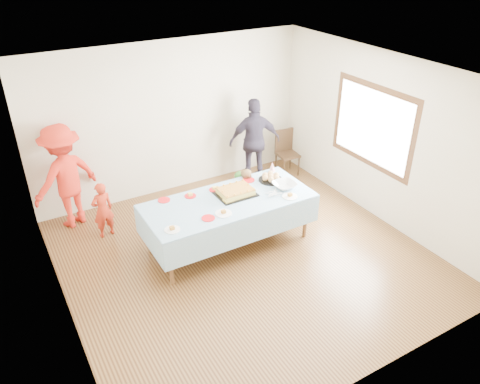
% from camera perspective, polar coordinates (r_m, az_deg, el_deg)
% --- Properties ---
extents(ground, '(5.00, 5.00, 0.00)m').
position_cam_1_polar(ground, '(7.00, 0.54, -7.83)').
color(ground, '#422613').
rests_on(ground, ground).
extents(room_walls, '(5.04, 5.04, 2.72)m').
position_cam_1_polar(room_walls, '(6.12, 1.04, 5.67)').
color(room_walls, beige).
rests_on(room_walls, ground).
extents(party_table, '(2.50, 1.10, 0.78)m').
position_cam_1_polar(party_table, '(6.86, -1.41, -1.37)').
color(party_table, brown).
rests_on(party_table, ground).
extents(birthday_cake, '(0.57, 0.44, 0.10)m').
position_cam_1_polar(birthday_cake, '(6.95, -0.54, 0.03)').
color(birthday_cake, black).
rests_on(birthday_cake, party_table).
extents(rolls_tray, '(0.38, 0.38, 0.11)m').
position_cam_1_polar(rolls_tray, '(7.36, 3.76, 1.75)').
color(rolls_tray, black).
rests_on(rolls_tray, party_table).
extents(punch_bowl, '(0.35, 0.35, 0.09)m').
position_cam_1_polar(punch_bowl, '(7.16, 5.45, 0.81)').
color(punch_bowl, silver).
rests_on(punch_bowl, party_table).
extents(party_hat, '(0.10, 0.10, 0.16)m').
position_cam_1_polar(party_hat, '(7.63, 3.94, 3.10)').
color(party_hat, white).
rests_on(party_hat, party_table).
extents(fork_pile, '(0.24, 0.18, 0.07)m').
position_cam_1_polar(fork_pile, '(6.96, 4.15, -0.13)').
color(fork_pile, white).
rests_on(fork_pile, party_table).
extents(plate_red_far_a, '(0.18, 0.18, 0.01)m').
position_cam_1_polar(plate_red_far_a, '(6.91, -9.25, -0.98)').
color(plate_red_far_a, red).
rests_on(plate_red_far_a, party_table).
extents(plate_red_far_b, '(0.17, 0.17, 0.01)m').
position_cam_1_polar(plate_red_far_b, '(6.96, -6.08, -0.47)').
color(plate_red_far_b, red).
rests_on(plate_red_far_b, party_table).
extents(plate_red_far_c, '(0.17, 0.17, 0.01)m').
position_cam_1_polar(plate_red_far_c, '(7.10, -3.12, 0.28)').
color(plate_red_far_c, red).
rests_on(plate_red_far_c, party_table).
extents(plate_red_far_d, '(0.19, 0.19, 0.01)m').
position_cam_1_polar(plate_red_far_d, '(7.36, 1.04, 1.47)').
color(plate_red_far_d, red).
rests_on(plate_red_far_d, party_table).
extents(plate_red_near, '(0.19, 0.19, 0.01)m').
position_cam_1_polar(plate_red_near, '(6.41, -3.90, -3.19)').
color(plate_red_near, red).
rests_on(plate_red_near, party_table).
extents(plate_white_left, '(0.21, 0.21, 0.01)m').
position_cam_1_polar(plate_white_left, '(6.23, -8.26, -4.57)').
color(plate_white_left, white).
rests_on(plate_white_left, party_table).
extents(plate_white_mid, '(0.24, 0.24, 0.01)m').
position_cam_1_polar(plate_white_mid, '(6.51, -2.03, -2.63)').
color(plate_white_mid, white).
rests_on(plate_white_mid, party_table).
extents(plate_white_right, '(0.23, 0.23, 0.01)m').
position_cam_1_polar(plate_white_right, '(6.95, 6.10, -0.53)').
color(plate_white_right, white).
rests_on(plate_white_right, party_table).
extents(dining_chair, '(0.41, 0.41, 0.88)m').
position_cam_1_polar(dining_chair, '(9.19, 5.63, 5.19)').
color(dining_chair, black).
rests_on(dining_chair, ground).
extents(toddler_left, '(0.37, 0.27, 0.93)m').
position_cam_1_polar(toddler_left, '(7.50, -16.39, -2.10)').
color(toddler_left, red).
rests_on(toddler_left, ground).
extents(toddler_mid, '(0.43, 0.32, 0.81)m').
position_cam_1_polar(toddler_mid, '(7.75, 0.06, -0.23)').
color(toddler_mid, '#307125').
rests_on(toddler_mid, ground).
extents(toddler_right, '(0.50, 0.42, 0.91)m').
position_cam_1_polar(toddler_right, '(7.62, 0.57, -0.34)').
color(toddler_right, '#A8814E').
rests_on(toddler_right, ground).
extents(adult_left, '(1.27, 1.02, 1.71)m').
position_cam_1_polar(adult_left, '(7.81, -20.54, 1.78)').
color(adult_left, red).
rests_on(adult_left, ground).
extents(adult_right, '(1.03, 0.66, 1.63)m').
position_cam_1_polar(adult_right, '(8.70, 1.79, 6.21)').
color(adult_right, '#2F2A3A').
rests_on(adult_right, ground).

